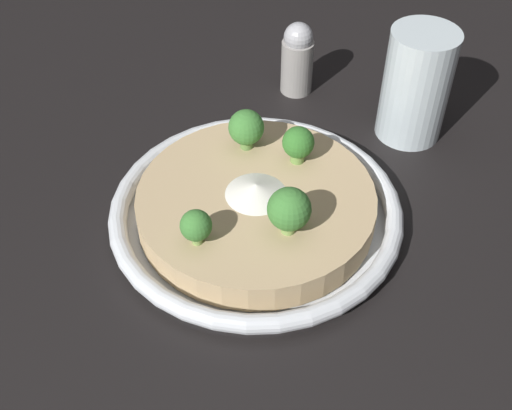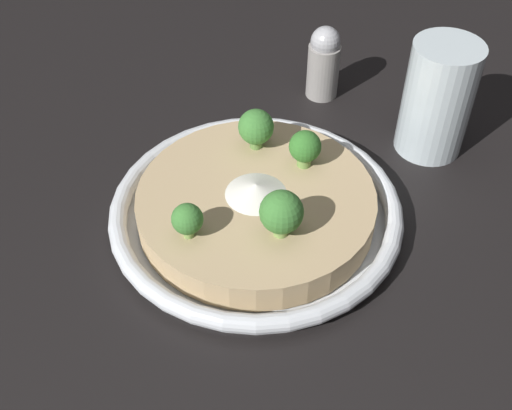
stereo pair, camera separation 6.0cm
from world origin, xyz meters
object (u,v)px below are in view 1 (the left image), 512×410
(broccoli_back, at_px, (247,128))
(broccoli_front, at_px, (289,210))
(risotto_bowl, at_px, (256,209))
(pepper_shaker, at_px, (297,58))
(broccoli_front_left, at_px, (196,226))
(broccoli_back_right, at_px, (298,143))
(drinking_glass, at_px, (416,85))

(broccoli_back, height_order, broccoli_front, broccoli_front)
(risotto_bowl, height_order, pepper_shaker, pepper_shaker)
(risotto_bowl, distance_m, broccoli_back, 0.08)
(risotto_bowl, distance_m, broccoli_front_left, 0.09)
(broccoli_front_left, relative_size, broccoli_back, 0.81)
(broccoli_front_left, relative_size, broccoli_front, 0.75)
(broccoli_front, relative_size, broccoli_back_right, 1.19)
(broccoli_front_left, bearing_deg, broccoli_front, 1.72)
(broccoli_front_left, bearing_deg, risotto_bowl, 42.04)
(risotto_bowl, height_order, drinking_glass, drinking_glass)
(broccoli_front_left, height_order, pepper_shaker, pepper_shaker)
(broccoli_back_right, bearing_deg, pepper_shaker, 79.50)
(broccoli_back, height_order, pepper_shaker, pepper_shaker)
(broccoli_front_left, height_order, broccoli_front, broccoli_front)
(broccoli_front, distance_m, pepper_shaker, 0.27)
(broccoli_front_left, xyz_separation_m, pepper_shaker, (0.14, 0.26, -0.01))
(broccoli_back_right, bearing_deg, broccoli_back, 148.73)
(broccoli_back, distance_m, broccoli_back_right, 0.05)
(broccoli_front, bearing_deg, drinking_glass, 44.87)
(risotto_bowl, xyz_separation_m, broccoli_front, (0.02, -0.05, 0.05))
(pepper_shaker, bearing_deg, drinking_glass, -41.92)
(broccoli_back, distance_m, broccoli_front, 0.12)
(broccoli_back, height_order, drinking_glass, drinking_glass)
(broccoli_front_left, bearing_deg, broccoli_back_right, 41.80)
(broccoli_front, bearing_deg, pepper_shaker, 77.77)
(broccoli_back_right, distance_m, drinking_glass, 0.16)
(broccoli_front_left, xyz_separation_m, broccoli_back_right, (0.10, 0.09, 0.00))
(broccoli_back, relative_size, drinking_glass, 0.34)
(broccoli_back, bearing_deg, risotto_bowl, -90.91)
(risotto_bowl, xyz_separation_m, drinking_glass, (0.19, 0.11, 0.05))
(broccoli_front, height_order, broccoli_back_right, broccoli_front)
(broccoli_front_left, height_order, broccoli_back, broccoli_back)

